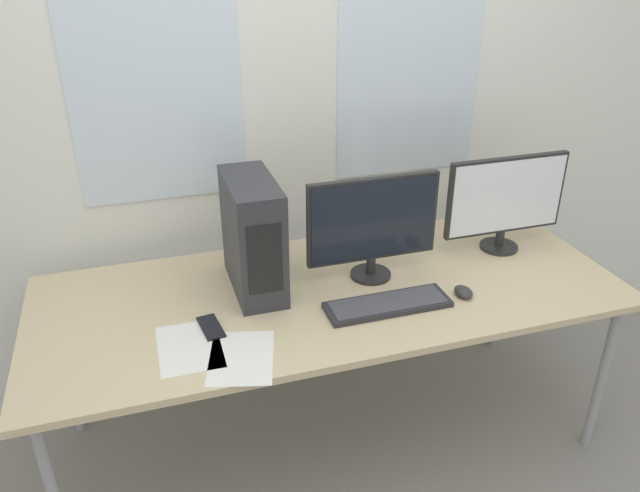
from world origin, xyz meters
TOP-DOWN VIEW (x-y plane):
  - wall_back at (0.00, 1.06)m, footprint 8.00×0.07m
  - desk at (0.00, 0.46)m, footprint 2.29×0.93m
  - pc_tower at (-0.28, 0.58)m, footprint 0.18×0.41m
  - monitor_main at (0.19, 0.51)m, footprint 0.54×0.17m
  - monitor_right_near at (0.82, 0.57)m, footprint 0.55×0.17m
  - keyboard at (0.16, 0.28)m, footprint 0.47×0.15m
  - mouse at (0.47, 0.26)m, footprint 0.06×0.09m
  - cell_phone at (-0.49, 0.34)m, footprint 0.09×0.16m
  - paper_sheet_left at (-0.58, 0.25)m, footprint 0.21×0.30m
  - paper_sheet_front at (-0.42, 0.14)m, footprint 0.28×0.34m

SIDE VIEW (x-z plane):
  - desk at x=0.00m, z-range 0.34..1.10m
  - paper_sheet_left at x=-0.58m, z-range 0.76..0.77m
  - paper_sheet_front at x=-0.42m, z-range 0.76..0.77m
  - cell_phone at x=-0.49m, z-range 0.76..0.77m
  - keyboard at x=0.16m, z-range 0.76..0.79m
  - mouse at x=0.47m, z-range 0.76..0.80m
  - pc_tower at x=-0.28m, z-range 0.76..1.21m
  - monitor_right_near at x=0.82m, z-range 0.79..1.21m
  - monitor_main at x=0.19m, z-range 0.78..1.21m
  - wall_back at x=0.00m, z-range 0.00..2.70m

